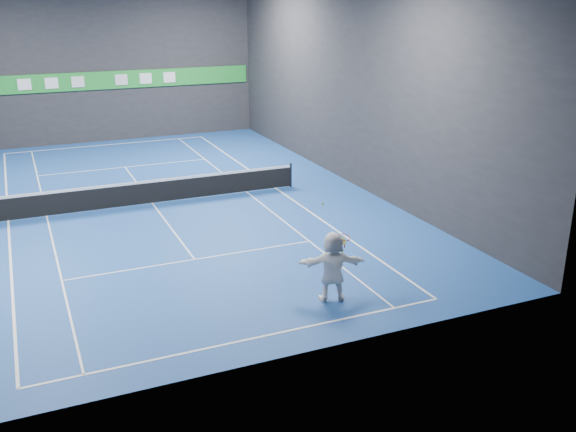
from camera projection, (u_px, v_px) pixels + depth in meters
name	position (u px, v px, depth m)	size (l,w,h in m)	color
ground	(153.00, 204.00, 26.33)	(26.00, 26.00, 0.00)	#1B4695
wall_back	(98.00, 63.00, 36.14)	(18.00, 0.10, 9.00)	#28272A
wall_front	(269.00, 176.00, 13.59)	(18.00, 0.10, 9.00)	#28272A
wall_right	(349.00, 82.00, 28.24)	(0.10, 26.00, 9.00)	#28272A
baseline_near	(254.00, 338.00, 16.02)	(10.98, 0.08, 0.01)	white
baseline_far	(108.00, 145.00, 36.64)	(10.98, 0.08, 0.01)	white
sideline_doubles_left	(8.00, 221.00, 24.27)	(0.08, 23.78, 0.01)	white
sideline_doubles_right	(276.00, 188.00, 28.39)	(0.08, 23.78, 0.01)	white
sideline_singles_left	(47.00, 217.00, 24.79)	(0.06, 23.78, 0.01)	white
sideline_singles_right	(247.00, 192.00, 27.88)	(0.06, 23.78, 0.01)	white
service_line_near	(195.00, 259.00, 20.78)	(8.23, 0.06, 0.01)	white
service_line_far	(125.00, 167.00, 31.88)	(8.23, 0.06, 0.01)	white
center_service_line	(153.00, 204.00, 26.33)	(0.06, 12.80, 0.01)	white
player	(333.00, 266.00, 17.74)	(1.88, 0.60, 2.02)	white
tennis_ball	(323.00, 204.00, 17.05)	(0.06, 0.06, 0.06)	#C6F028
tennis_net	(152.00, 191.00, 26.16)	(12.50, 0.10, 1.07)	black
sponsor_banner	(100.00, 81.00, 36.41)	(17.64, 0.11, 1.00)	green
tennis_racket	(344.00, 240.00, 17.68)	(0.47, 0.37, 0.66)	#B11C12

